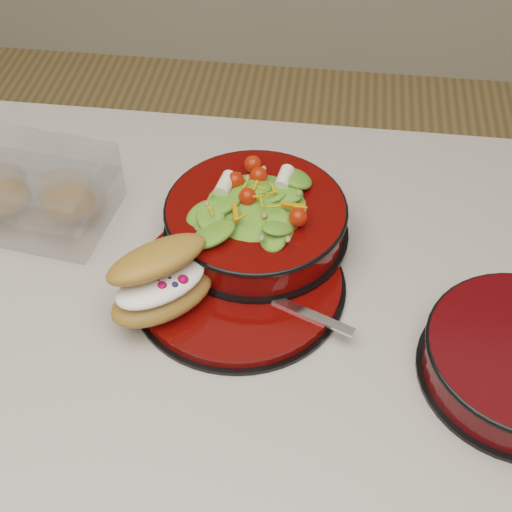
# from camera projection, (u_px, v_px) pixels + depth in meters

# --- Properties ---
(island_counter) EXTENTS (1.24, 0.74, 0.90)m
(island_counter) POSITION_uv_depth(u_px,v_px,m) (178.00, 447.00, 1.26)
(island_counter) COLOR silver
(island_counter) RESTS_ON ground
(dinner_plate) EXTENTS (0.28, 0.28, 0.02)m
(dinner_plate) POSITION_uv_depth(u_px,v_px,m) (239.00, 282.00, 0.92)
(dinner_plate) COLOR black
(dinner_plate) RESTS_ON island_counter
(salad_bowl) EXTENTS (0.25, 0.25, 0.10)m
(salad_bowl) POSITION_uv_depth(u_px,v_px,m) (256.00, 213.00, 0.94)
(salad_bowl) COLOR black
(salad_bowl) RESTS_ON dinner_plate
(croissant) EXTENTS (0.15, 0.16, 0.08)m
(croissant) POSITION_uv_depth(u_px,v_px,m) (162.00, 281.00, 0.86)
(croissant) COLOR #AA7034
(croissant) RESTS_ON dinner_plate
(fork) EXTENTS (0.17, 0.08, 0.00)m
(fork) POSITION_uv_depth(u_px,v_px,m) (283.00, 303.00, 0.88)
(fork) COLOR silver
(fork) RESTS_ON dinner_plate
(pastry_box) EXTENTS (0.22, 0.18, 0.09)m
(pastry_box) POSITION_uv_depth(u_px,v_px,m) (34.00, 191.00, 0.99)
(pastry_box) COLOR white
(pastry_box) RESTS_ON island_counter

